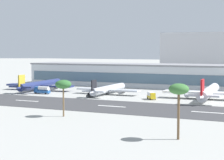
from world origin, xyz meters
TOP-DOWN VIEW (x-y plane):
  - ground_plane at (0.00, 0.00)m, footprint 1400.00×1400.00m
  - runway_strip at (0.00, -2.10)m, footprint 800.00×33.02m
  - runway_centreline_dash_3 at (-39.96, -2.10)m, footprint 12.00×1.20m
  - runway_centreline_dash_4 at (1.17, -2.10)m, footprint 12.00×1.20m
  - runway_centreline_dash_5 at (39.19, -2.10)m, footprint 12.00×1.20m
  - terminal_building at (-15.07, 85.28)m, footprint 151.48×27.83m
  - airliner_gold_tail_gate_0 at (-60.73, 37.33)m, footprint 39.98×46.59m
  - airliner_black_tail_gate_1 at (-17.79, 34.72)m, footprint 33.21×40.57m
  - airliner_red_tail_gate_2 at (32.50, 35.26)m, footprint 41.63×50.75m
  - service_baggage_tug_0 at (-20.63, 21.18)m, footprint 2.95×3.58m
  - service_box_truck_1 at (8.62, 25.57)m, footprint 5.42×6.28m
  - service_fuel_truck_2 at (-49.86, 24.33)m, footprint 8.51×2.89m
  - palm_tree_0 at (40.26, -48.26)m, footprint 5.12×5.12m
  - palm_tree_3 at (-4.16, -30.37)m, footprint 5.51×5.51m

SIDE VIEW (x-z plane):
  - ground_plane at x=0.00m, z-range 0.00..0.00m
  - runway_strip at x=0.00m, z-range 0.00..0.08m
  - runway_centreline_dash_3 at x=-39.96m, z-range 0.08..0.09m
  - runway_centreline_dash_4 at x=1.17m, z-range 0.08..0.09m
  - runway_centreline_dash_5 at x=39.19m, z-range 0.08..0.09m
  - service_baggage_tug_0 at x=-20.63m, z-range -0.05..2.15m
  - service_box_truck_1 at x=8.62m, z-range 0.16..3.41m
  - service_fuel_truck_2 at x=-49.86m, z-range 0.05..4.00m
  - airliner_black_tail_gate_1 at x=-17.79m, z-range -1.54..6.93m
  - airliner_gold_tail_gate_0 at x=-60.73m, z-range -1.77..7.96m
  - airliner_red_tail_gate_2 at x=32.50m, z-range -1.92..8.67m
  - terminal_building at x=-15.07m, z-range 0.00..13.87m
  - palm_tree_3 at x=-4.16m, z-range 4.55..17.07m
  - palm_tree_0 at x=40.26m, z-range 5.30..19.58m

